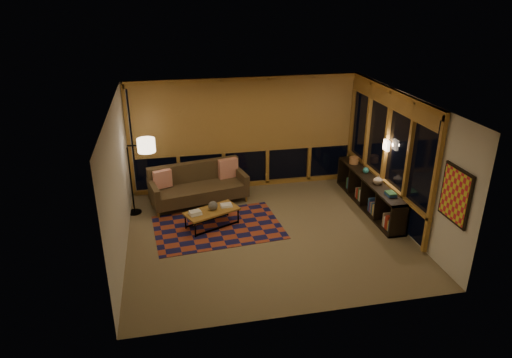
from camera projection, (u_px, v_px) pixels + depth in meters
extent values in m
cube|color=#917F59|center=(268.00, 234.00, 9.18)|extent=(5.50, 5.00, 0.01)
cube|color=beige|center=(269.00, 102.00, 8.13)|extent=(5.50, 5.00, 0.01)
cube|color=silver|center=(245.00, 133.00, 10.91)|extent=(5.50, 0.01, 2.70)
cube|color=silver|center=(308.00, 237.00, 6.40)|extent=(5.50, 0.01, 2.70)
cube|color=silver|center=(119.00, 183.00, 8.15)|extent=(0.01, 5.00, 2.70)
cube|color=silver|center=(402.00, 161.00, 9.16)|extent=(0.01, 5.00, 2.70)
cube|color=#993C24|center=(218.00, 227.00, 9.41)|extent=(2.70, 1.92, 0.01)
sphere|color=black|center=(213.00, 205.00, 9.32)|extent=(0.26, 0.26, 0.19)
cylinder|color=#AB6B37|center=(354.00, 160.00, 10.81)|extent=(0.23, 0.23, 0.16)
sphere|color=#267374|center=(366.00, 170.00, 10.24)|extent=(0.16, 0.16, 0.14)
imported|color=#BCA58E|center=(378.00, 180.00, 9.68)|extent=(0.24, 0.24, 0.21)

